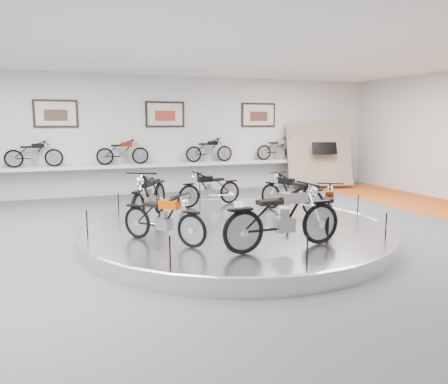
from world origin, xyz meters
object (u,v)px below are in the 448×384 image
object	(u,v)px
shelf	(168,165)
bike_c	(149,196)
bike_a	(291,193)
bike_b	(210,188)
bike_e	(284,217)
bike_f	(329,209)
display_platform	(235,232)
bike_d	(163,218)

from	to	relation	value
shelf	bike_c	bearing A→B (deg)	-106.57
bike_a	bike_c	bearing A→B (deg)	64.09
shelf	bike_b	bearing A→B (deg)	-87.70
shelf	bike_e	distance (m)	8.31
bike_e	bike_f	size ratio (longest dim) A/B	1.21
bike_c	bike_f	world-z (taller)	bike_c
display_platform	bike_b	size ratio (longest dim) A/B	4.19
shelf	bike_e	world-z (taller)	bike_e
bike_f	bike_e	bearing A→B (deg)	153.74
display_platform	bike_a	size ratio (longest dim) A/B	3.94
bike_d	bike_e	distance (m)	2.11
bike_a	bike_b	xyz separation A→B (m)	(-1.53, 1.50, -0.03)
bike_b	bike_d	xyz separation A→B (m)	(-1.86, -3.08, 0.00)
shelf	bike_a	world-z (taller)	bike_a
bike_c	bike_e	world-z (taller)	bike_c
bike_e	bike_a	bearing A→B (deg)	55.12
bike_d	bike_f	distance (m)	3.23
bike_b	bike_d	distance (m)	3.59
bike_b	bike_d	world-z (taller)	bike_d
bike_a	shelf	bearing A→B (deg)	-4.53
display_platform	bike_b	distance (m)	2.32
display_platform	bike_d	world-z (taller)	bike_d
display_platform	bike_e	world-z (taller)	bike_e
bike_e	bike_d	bearing A→B (deg)	145.71
bike_b	bike_f	xyz separation A→B (m)	(1.35, -3.36, 0.01)
display_platform	bike_d	size ratio (longest dim) A/B	4.15
shelf	bike_c	world-z (taller)	bike_c
bike_a	bike_c	size ratio (longest dim) A/B	0.85
bike_c	bike_d	bearing A→B (deg)	25.27
bike_d	bike_f	world-z (taller)	bike_f
bike_a	bike_d	bearing A→B (deg)	93.73
display_platform	shelf	bearing A→B (deg)	90.00
bike_b	bike_d	bearing A→B (deg)	46.08
display_platform	bike_b	bearing A→B (deg)	85.70
bike_b	bike_e	xyz separation A→B (m)	(-0.04, -4.14, 0.11)
display_platform	bike_a	distance (m)	1.95
display_platform	bike_a	world-z (taller)	bike_a
bike_a	bike_b	size ratio (longest dim) A/B	1.06
bike_b	bike_e	distance (m)	4.14
bike_d	bike_f	xyz separation A→B (m)	(3.21, -0.28, 0.01)
bike_a	bike_b	world-z (taller)	bike_a
display_platform	bike_f	distance (m)	1.99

